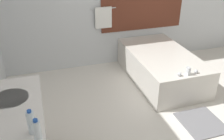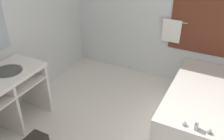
# 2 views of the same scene
# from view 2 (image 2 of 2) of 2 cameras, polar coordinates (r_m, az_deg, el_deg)

# --- Properties ---
(wall_back_with_blinds) EXTENTS (7.40, 0.13, 2.70)m
(wall_back_with_blinds) POSITION_cam_2_polar(r_m,az_deg,el_deg) (4.34, 18.40, 12.60)
(wall_back_with_blinds) COLOR silver
(wall_back_with_blinds) RESTS_ON ground_plane
(vanity_counter) EXTENTS (0.61, 1.21, 0.88)m
(vanity_counter) POSITION_cam_2_polar(r_m,az_deg,el_deg) (3.60, -23.74, -4.74)
(vanity_counter) COLOR white
(vanity_counter) RESTS_ON ground_plane
(bathtub) EXTENTS (1.02, 1.83, 0.63)m
(bathtub) POSITION_cam_2_polar(r_m,az_deg,el_deg) (3.90, 20.33, -7.57)
(bathtub) COLOR silver
(bathtub) RESTS_ON ground_plane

